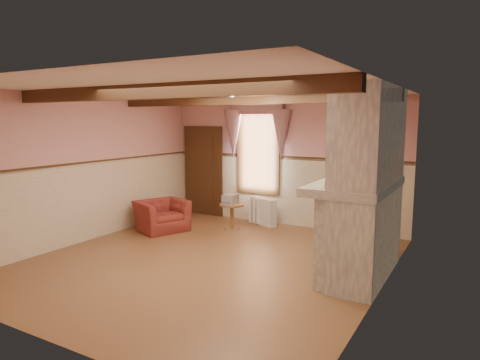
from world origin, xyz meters
The scene contains 26 objects.
floor centered at (0.00, 0.00, 0.00)m, with size 5.50×6.00×0.01m, color brown.
ceiling centered at (0.00, 0.00, 2.80)m, with size 5.50×6.00×0.01m, color silver.
wall_back centered at (0.00, 3.00, 1.40)m, with size 5.50×0.02×2.80m, color #C88A8E.
wall_front centered at (0.00, -3.00, 1.40)m, with size 5.50×0.02×2.80m, color #C88A8E.
wall_left centered at (-2.75, 0.00, 1.40)m, with size 0.02×6.00×2.80m, color #C88A8E.
wall_right centered at (2.75, 0.00, 1.40)m, with size 0.02×6.00×2.80m, color #C88A8E.
wainscot centered at (0.00, 0.00, 0.75)m, with size 5.50×6.00×1.50m, color beige, non-canonical shape.
chair_rail centered at (0.00, 0.00, 1.50)m, with size 5.50×6.00×0.08m, color black, non-canonical shape.
firebox centered at (2.00, 0.60, 0.45)m, with size 0.20×0.95×0.90m, color black.
armchair centered at (-1.96, 1.18, 0.32)m, with size 0.99×0.86×0.64m, color maroon.
side_table centered at (-0.74, 2.02, 0.28)m, with size 0.53×0.53×0.55m, color brown.
book_stack centered at (-0.76, 2.01, 0.65)m, with size 0.26×0.32×0.20m, color #B7AD8C.
radiator centered at (-0.33, 2.70, 0.30)m, with size 0.70×0.18×0.60m, color silver.
bowl centered at (2.24, 0.70, 1.46)m, with size 0.35×0.35×0.08m, color brown.
mantel_clock centered at (2.24, 1.40, 1.52)m, with size 0.14×0.24×0.20m, color black.
oil_lamp centered at (2.24, 1.00, 1.56)m, with size 0.11×0.11×0.28m, color gold.
candle_red centered at (2.24, 0.13, 1.50)m, with size 0.06×0.06×0.16m, color maroon.
jar_yellow centered at (2.24, 0.19, 1.48)m, with size 0.06×0.06×0.12m, color gold.
fireplace centered at (2.42, 0.60, 1.40)m, with size 0.85×2.00×2.80m, color gray.
mantel centered at (2.24, 0.60, 1.36)m, with size 1.05×2.05×0.12m, color gray.
overmantel_mirror centered at (2.06, 0.60, 1.97)m, with size 0.06×1.44×1.04m, color silver.
door centered at (-2.10, 2.94, 1.05)m, with size 1.10×0.10×2.10m, color black.
window centered at (-0.60, 2.97, 1.65)m, with size 1.06×0.08×2.02m, color white.
window_drapes centered at (-0.60, 2.88, 2.25)m, with size 1.30×0.14×1.40m, color gray.
ceiling_beam_front centered at (0.00, -1.20, 2.70)m, with size 5.50×0.18×0.20m, color black.
ceiling_beam_back centered at (0.00, 1.20, 2.70)m, with size 5.50×0.18×0.20m, color black.
Camera 1 is at (3.85, -5.68, 2.32)m, focal length 32.00 mm.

